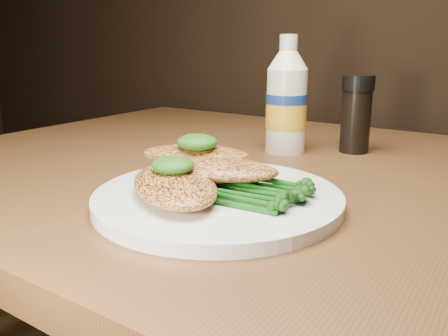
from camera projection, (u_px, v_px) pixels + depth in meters
The scene contains 9 objects.
plate at pixel (218, 198), 0.52m from camera, with size 0.28×0.28×0.01m, color white.
chicken_front at pixel (174, 185), 0.50m from camera, with size 0.16×0.09×0.03m, color gold.
chicken_mid at pixel (213, 168), 0.53m from camera, with size 0.15×0.08×0.02m, color gold.
chicken_back at pixel (195, 154), 0.57m from camera, with size 0.14×0.07×0.02m, color gold.
pesto_front at pixel (173, 165), 0.50m from camera, with size 0.05×0.05×0.02m, color black.
pesto_back at pixel (197, 142), 0.56m from camera, with size 0.05×0.05×0.02m, color black.
broccolini_bundle at pixel (256, 188), 0.49m from camera, with size 0.14×0.11×0.02m, color #135011, non-canonical shape.
mayo_bottle at pixel (287, 95), 0.74m from camera, with size 0.07×0.07×0.19m, color white, non-canonical shape.
pepper_grinder at pixel (356, 114), 0.75m from camera, with size 0.05×0.05×0.13m, color black, non-canonical shape.
Camera 1 is at (0.26, 0.47, 0.93)m, focal length 36.92 mm.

